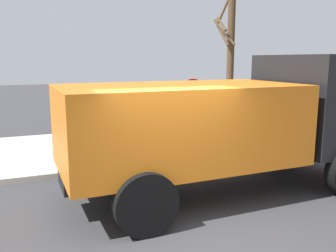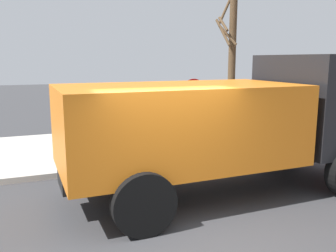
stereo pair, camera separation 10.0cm
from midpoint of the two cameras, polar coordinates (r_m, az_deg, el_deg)
ground_plane at (r=6.15m, az=2.83°, el=-17.67°), size 80.00×80.00×0.00m
sidewalk_curb at (r=11.97m, az=-10.46°, el=-3.34°), size 36.00×5.00×0.15m
fire_hydrant at (r=11.02m, az=-11.17°, el=-1.69°), size 0.24×0.54×0.87m
loose_tire at (r=10.64m, az=-9.16°, el=-1.21°), size 1.34×0.95×1.24m
stop_sign at (r=10.52m, az=3.57°, el=3.80°), size 0.76×0.08×2.20m
dump_truck_orange at (r=7.98m, az=10.01°, el=1.02°), size 7.03×2.88×3.00m
bare_tree at (r=12.92m, az=9.49°, el=10.87°), size 0.81×0.93×5.52m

